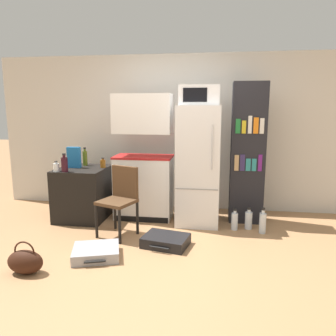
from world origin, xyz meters
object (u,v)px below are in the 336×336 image
refrigerator (198,165)px  bookshelf (248,154)px  kitchen_hutch (143,163)px  bottle_wine_dark (64,164)px  cereal_box (74,157)px  water_bottle_front (235,221)px  side_table (83,193)px  suitcase_small_flat (96,252)px  water_bottle_middle (249,220)px  chair (121,195)px  bottle_amber_beer (103,163)px  microwave (200,95)px  bottle_green_tall (72,158)px  bottle_clear_short (56,167)px  bottle_olive_oil (85,158)px  water_bottle_back (263,223)px  handbag (25,262)px  suitcase_large_flat (166,241)px

refrigerator → bookshelf: 0.71m
kitchen_hutch → bottle_wine_dark: 1.09m
cereal_box → bookshelf: bearing=5.0°
cereal_box → water_bottle_front: size_ratio=1.04×
bookshelf → side_table: bearing=-174.6°
suitcase_small_flat → water_bottle_middle: bearing=15.5°
bookshelf → chair: bearing=-155.0°
bottle_amber_beer → water_bottle_front: size_ratio=0.50×
microwave → water_bottle_middle: bearing=-14.2°
bottle_green_tall → bottle_clear_short: (-0.01, -0.47, -0.05)m
suitcase_small_flat → bottle_olive_oil: bearing=97.7°
bookshelf → microwave: bearing=-166.8°
water_bottle_back → side_table: bearing=174.5°
bottle_olive_oil → water_bottle_front: (2.22, -0.38, -0.74)m
chair → handbag: (-0.64, -1.14, -0.40)m
bottle_wine_dark → suitcase_small_flat: 1.44m
kitchen_hutch → bottle_olive_oil: size_ratio=6.58×
bottle_wine_dark → water_bottle_front: 2.41m
bottle_green_tall → water_bottle_back: size_ratio=0.77×
chair → refrigerator: bearing=53.7°
water_bottle_front → water_bottle_back: 0.36m
refrigerator → water_bottle_front: bearing=-25.0°
kitchen_hutch → water_bottle_back: size_ratio=5.30×
bottle_olive_oil → chair: (0.77, -0.74, -0.34)m
side_table → bottle_green_tall: (-0.22, 0.15, 0.48)m
water_bottle_front → bookshelf: bearing=67.0°
bottle_wine_dark → handbag: bearing=-81.4°
bottle_clear_short → water_bottle_back: bottle_clear_short is taller
bottle_amber_beer → cereal_box: 0.43m
water_bottle_front → suitcase_large_flat: bearing=-141.9°
suitcase_small_flat → bottle_amber_beer: bearing=87.7°
bottle_green_tall → suitcase_small_flat: size_ratio=0.44×
handbag → water_bottle_back: size_ratio=1.06×
cereal_box → water_bottle_front: 2.43m
bottle_clear_short → bottle_olive_oil: bearing=69.7°
bottle_amber_beer → suitcase_large_flat: 1.57m
bookshelf → water_bottle_front: (-0.17, -0.39, -0.85)m
kitchen_hutch → chair: (-0.14, -0.68, -0.30)m
microwave → suitcase_small_flat: bearing=-128.3°
bottle_amber_beer → kitchen_hutch: bearing=8.4°
bottle_wine_dark → bottle_green_tall: bottle_green_tall is taller
bookshelf → bottle_clear_short: bookshelf is taller
suitcase_large_flat → suitcase_small_flat: 0.82m
kitchen_hutch → side_table: bearing=-170.1°
bottle_olive_oil → suitcase_large_flat: size_ratio=0.47×
side_table → bottle_clear_short: 0.59m
side_table → handbag: 1.69m
bottle_olive_oil → water_bottle_front: size_ratio=0.94×
cereal_box → handbag: bearing=-82.8°
refrigerator → bottle_olive_oil: bearing=175.1°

